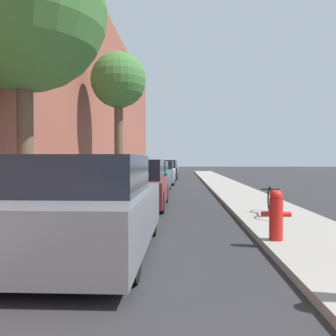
% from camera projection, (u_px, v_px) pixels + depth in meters
% --- Properties ---
extents(ground_plane, '(120.00, 120.00, 0.00)m').
position_uv_depth(ground_plane, '(170.00, 192.00, 15.97)').
color(ground_plane, '#28282B').
extents(sidewalk_left, '(2.00, 52.00, 0.12)m').
position_uv_depth(sidewalk_left, '(107.00, 190.00, 16.10)').
color(sidewalk_left, gray).
rests_on(sidewalk_left, ground).
extents(sidewalk_right, '(2.00, 52.00, 0.12)m').
position_uv_depth(sidewalk_right, '(234.00, 191.00, 15.85)').
color(sidewalk_right, gray).
rests_on(sidewalk_right, ground).
extents(building_facade_left, '(0.70, 52.00, 10.16)m').
position_uv_depth(building_facade_left, '(77.00, 81.00, 16.04)').
color(building_facade_left, brown).
rests_on(building_facade_left, ground).
extents(parked_car_grey, '(1.86, 4.24, 1.53)m').
position_uv_depth(parked_car_grey, '(90.00, 207.00, 5.45)').
color(parked_car_grey, black).
rests_on(parked_car_grey, ground).
extents(parked_car_maroon, '(1.73, 4.05, 1.46)m').
position_uv_depth(parked_car_maroon, '(138.00, 185.00, 10.77)').
color(parked_car_maroon, black).
rests_on(parked_car_maroon, ground).
extents(parked_car_teal, '(1.90, 4.66, 1.40)m').
position_uv_depth(parked_car_teal, '(148.00, 177.00, 15.83)').
color(parked_car_teal, black).
rests_on(parked_car_teal, ground).
extents(parked_car_silver, '(1.78, 4.37, 1.38)m').
position_uv_depth(parked_car_silver, '(160.00, 173.00, 21.26)').
color(parked_car_silver, black).
rests_on(parked_car_silver, ground).
extents(parked_car_black, '(1.87, 4.61, 1.44)m').
position_uv_depth(parked_car_black, '(165.00, 170.00, 26.46)').
color(parked_car_black, black).
rests_on(parked_car_black, ground).
extents(parked_car_white, '(1.83, 4.03, 1.41)m').
position_uv_depth(parked_car_white, '(168.00, 169.00, 32.16)').
color(parked_car_white, black).
rests_on(parked_car_white, ground).
extents(parked_car_navy, '(1.79, 4.50, 1.35)m').
position_uv_depth(parked_car_navy, '(169.00, 167.00, 37.34)').
color(parked_car_navy, black).
rests_on(parked_car_navy, ground).
extents(street_tree_near, '(3.80, 3.80, 6.71)m').
position_uv_depth(street_tree_near, '(24.00, 9.00, 8.05)').
color(street_tree_near, brown).
rests_on(street_tree_near, sidewalk_left).
extents(street_tree_far, '(2.47, 2.47, 6.14)m').
position_uv_depth(street_tree_far, '(119.00, 83.00, 15.69)').
color(street_tree_far, brown).
rests_on(street_tree_far, sidewalk_left).
extents(fire_hydrant, '(0.48, 0.22, 0.84)m').
position_uv_depth(fire_hydrant, '(276.00, 214.00, 5.84)').
color(fire_hydrant, red).
rests_on(fire_hydrant, sidewalk_right).
extents(bicycle, '(0.44, 1.61, 0.66)m').
position_uv_depth(bicycle, '(273.00, 201.00, 8.46)').
color(bicycle, black).
rests_on(bicycle, sidewalk_right).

